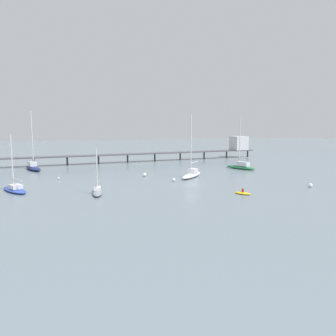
{
  "coord_description": "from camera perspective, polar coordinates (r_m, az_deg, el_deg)",
  "views": [
    {
      "loc": [
        -23.35,
        -58.37,
        11.62
      ],
      "look_at": [
        0.0,
        14.9,
        1.5
      ],
      "focal_mm": 35.2,
      "sensor_mm": 36.0,
      "label": 1
    }
  ],
  "objects": [
    {
      "name": "mooring_buoy_inner",
      "position": [
        66.98,
        23.43,
        -2.77
      ],
      "size": [
        0.8,
        0.8,
        0.8
      ],
      "primitive_type": "sphere",
      "color": "silver",
      "rests_on": "ground_plane"
    },
    {
      "name": "ground_plane",
      "position": [
        63.93,
        4.06,
        -2.99
      ],
      "size": [
        400.0,
        400.0,
        0.0
      ],
      "primitive_type": "plane",
      "color": "slate"
    },
    {
      "name": "sailboat_navy",
      "position": [
        91.74,
        -22.34,
        0.22
      ],
      "size": [
        5.64,
        10.1,
        15.09
      ],
      "color": "navy",
      "rests_on": "ground_plane"
    },
    {
      "name": "mooring_buoy_far",
      "position": [
        68.07,
        1.01,
        -2.05
      ],
      "size": [
        0.67,
        0.67,
        0.67
      ],
      "primitive_type": "sphere",
      "color": "silver",
      "rests_on": "ground_plane"
    },
    {
      "name": "mooring_buoy_mid",
      "position": [
        74.14,
        -18.45,
        -1.71
      ],
      "size": [
        0.5,
        0.5,
        0.5
      ],
      "primitive_type": "sphere",
      "color": "silver",
      "rests_on": "ground_plane"
    },
    {
      "name": "sailboat_blue",
      "position": [
        63.55,
        -25.0,
        -3.22
      ],
      "size": [
        5.85,
        8.33,
        10.01
      ],
      "color": "#2D4CB7",
      "rests_on": "ground_plane"
    },
    {
      "name": "sailboat_white",
      "position": [
        73.81,
        4.12,
        -0.95
      ],
      "size": [
        8.32,
        8.93,
        13.87
      ],
      "color": "white",
      "rests_on": "ground_plane"
    },
    {
      "name": "pier",
      "position": [
        112.03,
        5.41,
        3.55
      ],
      "size": [
        83.05,
        11.59,
        7.55
      ],
      "color": "#4C4C51",
      "rests_on": "ground_plane"
    },
    {
      "name": "mooring_buoy_near",
      "position": [
        74.46,
        -4.09,
        -1.18
      ],
      "size": [
        0.83,
        0.83,
        0.83
      ],
      "primitive_type": "sphere",
      "color": "silver",
      "rests_on": "ground_plane"
    },
    {
      "name": "dinghy_yellow",
      "position": [
        57.03,
        12.82,
        -4.24
      ],
      "size": [
        2.67,
        3.07,
        1.14
      ],
      "color": "yellow",
      "rests_on": "ground_plane"
    },
    {
      "name": "sailboat_gray",
      "position": [
        56.86,
        -12.12,
        -3.89
      ],
      "size": [
        2.32,
        6.36,
        7.8
      ],
      "color": "gray",
      "rests_on": "ground_plane"
    },
    {
      "name": "sailboat_green",
      "position": [
        89.03,
        12.54,
        0.38
      ],
      "size": [
        5.64,
        9.3,
        13.66
      ],
      "color": "#287F4C",
      "rests_on": "ground_plane"
    }
  ]
}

